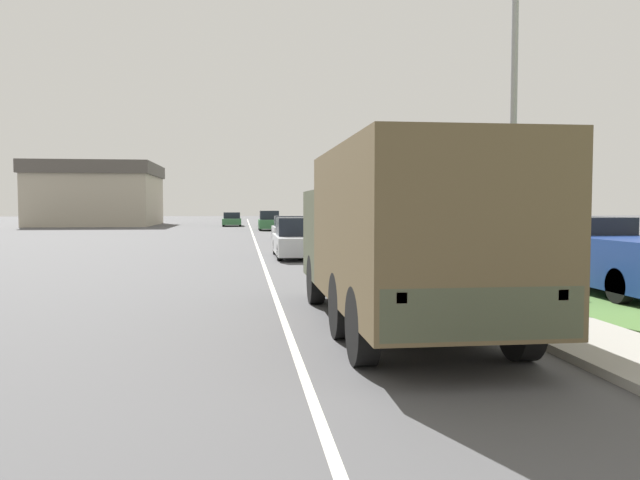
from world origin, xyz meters
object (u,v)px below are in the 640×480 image
object	(u,v)px
military_truck	(400,232)
car_third_ahead	(269,222)
car_nearest_ahead	(296,240)
pickup_truck	(608,255)
car_second_ahead	(289,229)
lamp_post	(504,101)
car_fourth_ahead	(232,220)

from	to	relation	value
military_truck	car_third_ahead	size ratio (longest dim) A/B	1.95
car_nearest_ahead	car_third_ahead	size ratio (longest dim) A/B	1.22
military_truck	car_third_ahead	distance (m)	43.41
pickup_truck	car_third_ahead	bearing A→B (deg)	99.51
military_truck	car_second_ahead	xyz separation A→B (m)	(0.21, 28.65, -0.99)
car_third_ahead	pickup_truck	distance (m)	40.00
car_third_ahead	car_nearest_ahead	bearing A→B (deg)	-90.25
lamp_post	military_truck	bearing A→B (deg)	-143.81
car_nearest_ahead	lamp_post	world-z (taller)	lamp_post
pickup_truck	car_second_ahead	bearing A→B (deg)	103.72
car_second_ahead	car_third_ahead	xyz separation A→B (m)	(-0.58, 14.75, 0.08)
military_truck	car_second_ahead	size ratio (longest dim) A/B	1.87
military_truck	car_second_ahead	distance (m)	28.67
pickup_truck	car_nearest_ahead	bearing A→B (deg)	121.31
car_nearest_ahead	lamp_post	bearing A→B (deg)	-76.60
car_nearest_ahead	car_third_ahead	distance (m)	28.39
car_third_ahead	lamp_post	size ratio (longest dim) A/B	0.59
military_truck	car_nearest_ahead	world-z (taller)	military_truck
car_second_ahead	pickup_truck	bearing A→B (deg)	-76.28
car_third_ahead	car_fourth_ahead	xyz separation A→B (m)	(-3.36, 11.52, -0.10)
car_second_ahead	pickup_truck	distance (m)	25.43
car_third_ahead	lamp_post	distance (m)	41.73
military_truck	car_third_ahead	world-z (taller)	military_truck
car_second_ahead	lamp_post	size ratio (longest dim) A/B	0.61
car_fourth_ahead	lamp_post	bearing A→B (deg)	-83.16
military_truck	pickup_truck	distance (m)	7.43
pickup_truck	lamp_post	world-z (taller)	lamp_post
car_third_ahead	lamp_post	xyz separation A→B (m)	(3.00, -41.48, 3.47)
military_truck	car_nearest_ahead	distance (m)	15.06
car_fourth_ahead	car_third_ahead	bearing A→B (deg)	-73.73
car_third_ahead	pickup_truck	world-z (taller)	pickup_truck
car_fourth_ahead	lamp_post	size ratio (longest dim) A/B	0.70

